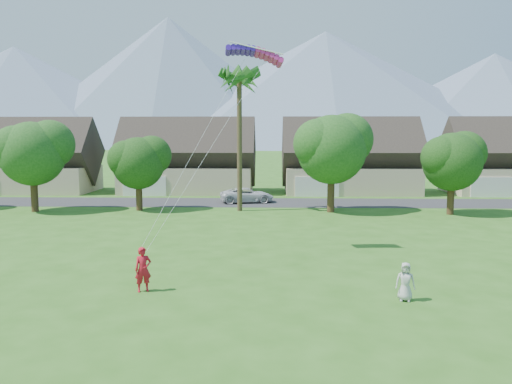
{
  "coord_description": "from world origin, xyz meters",
  "views": [
    {
      "loc": [
        0.76,
        -15.34,
        6.69
      ],
      "look_at": [
        0.0,
        10.0,
        3.8
      ],
      "focal_mm": 35.0,
      "sensor_mm": 36.0,
      "label": 1
    }
  ],
  "objects_px": {
    "kite_flyer": "(143,269)",
    "parked_car": "(247,195)",
    "watcher": "(405,282)",
    "parafoil_kite": "(255,52)"
  },
  "relations": [
    {
      "from": "kite_flyer",
      "to": "parked_car",
      "type": "distance_m",
      "value": 28.81
    },
    {
      "from": "watcher",
      "to": "parked_car",
      "type": "xyz_separation_m",
      "value": [
        -7.85,
        29.53,
        -0.05
      ]
    },
    {
      "from": "parked_car",
      "to": "parafoil_kite",
      "type": "relative_size",
      "value": 1.63
    },
    {
      "from": "kite_flyer",
      "to": "watcher",
      "type": "height_order",
      "value": "kite_flyer"
    },
    {
      "from": "watcher",
      "to": "kite_flyer",
      "type": "bearing_deg",
      "value": -173.7
    },
    {
      "from": "kite_flyer",
      "to": "parafoil_kite",
      "type": "distance_m",
      "value": 13.62
    },
    {
      "from": "parked_car",
      "to": "parafoil_kite",
      "type": "distance_m",
      "value": 23.56
    },
    {
      "from": "watcher",
      "to": "parafoil_kite",
      "type": "relative_size",
      "value": 0.48
    },
    {
      "from": "watcher",
      "to": "parked_car",
      "type": "relative_size",
      "value": 0.3
    },
    {
      "from": "watcher",
      "to": "parafoil_kite",
      "type": "distance_m",
      "value": 14.94
    }
  ]
}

